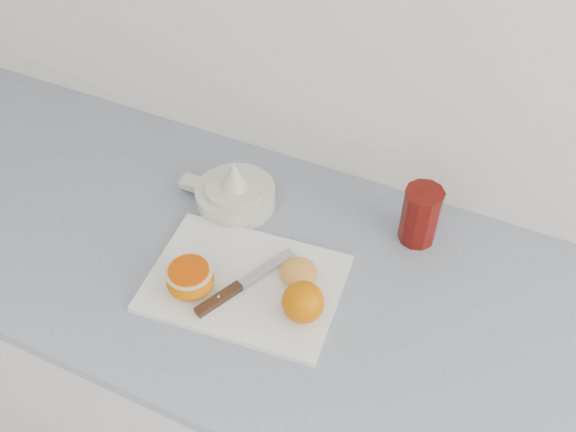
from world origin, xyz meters
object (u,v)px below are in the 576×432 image
at_px(citrus_juicer, 235,193).
at_px(red_tumbler, 420,217).
at_px(cutting_board, 245,283).
at_px(counter, 306,402).
at_px(half_orange, 190,279).

xyz_separation_m(citrus_juicer, red_tumbler, (0.36, 0.07, 0.03)).
bearing_deg(cutting_board, counter, 28.01).
relative_size(citrus_juicer, red_tumbler, 1.69).
xyz_separation_m(counter, red_tumbler, (0.14, 0.19, 0.50)).
relative_size(half_orange, citrus_juicer, 0.42).
bearing_deg(counter, red_tumbler, 53.45).
distance_m(counter, cutting_board, 0.47).
height_order(cutting_board, citrus_juicer, citrus_juicer).
relative_size(counter, red_tumbler, 19.49).
xyz_separation_m(half_orange, red_tumbler, (0.32, 0.30, 0.02)).
distance_m(cutting_board, red_tumbler, 0.35).
relative_size(counter, half_orange, 27.69).
distance_m(citrus_juicer, red_tumbler, 0.37).
height_order(counter, red_tumbler, red_tumbler).
bearing_deg(counter, citrus_juicer, 151.08).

